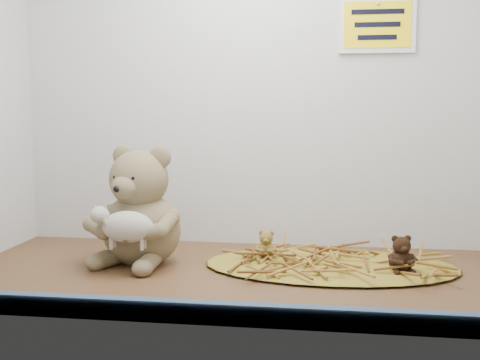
# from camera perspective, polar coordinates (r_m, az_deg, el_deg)

# --- Properties ---
(alcove_shell) EXTENTS (1.20, 0.60, 0.90)m
(alcove_shell) POSITION_cam_1_polar(r_m,az_deg,el_deg) (1.33, 0.26, 11.13)
(alcove_shell) COLOR #472C18
(alcove_shell) RESTS_ON ground
(front_rail) EXTENTS (1.19, 0.02, 0.04)m
(front_rail) POSITION_cam_1_polar(r_m,az_deg,el_deg) (1.01, -2.73, -12.45)
(front_rail) COLOR #394D6D
(front_rail) RESTS_ON shelf_floor
(straw_bed) EXTENTS (0.56, 0.32, 0.01)m
(straw_bed) POSITION_cam_1_polar(r_m,az_deg,el_deg) (1.36, 8.56, -7.99)
(straw_bed) COLOR olive
(straw_bed) RESTS_ON shelf_floor
(main_teddy) EXTENTS (0.27, 0.28, 0.27)m
(main_teddy) POSITION_cam_1_polar(r_m,az_deg,el_deg) (1.37, -9.37, -2.33)
(main_teddy) COLOR #8A7955
(main_teddy) RESTS_ON shelf_floor
(toy_lamb) EXTENTS (0.15, 0.09, 0.09)m
(toy_lamb) POSITION_cam_1_polar(r_m,az_deg,el_deg) (1.29, -10.62, -4.39)
(toy_lamb) COLOR #B8B5A5
(toy_lamb) RESTS_ON main_teddy
(mini_teddy_tan) EXTENTS (0.05, 0.06, 0.06)m
(mini_teddy_tan) POSITION_cam_1_polar(r_m,az_deg,el_deg) (1.39, 2.49, -5.98)
(mini_teddy_tan) COLOR olive
(mini_teddy_tan) RESTS_ON straw_bed
(mini_teddy_brown) EXTENTS (0.08, 0.08, 0.08)m
(mini_teddy_brown) POSITION_cam_1_polar(r_m,az_deg,el_deg) (1.32, 15.04, -6.62)
(mini_teddy_brown) COLOR black
(mini_teddy_brown) RESTS_ON straw_bed
(wall_sign) EXTENTS (0.16, 0.01, 0.11)m
(wall_sign) POSITION_cam_1_polar(r_m,az_deg,el_deg) (1.53, 12.88, 14.15)
(wall_sign) COLOR yellow
(wall_sign) RESTS_ON back_wall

